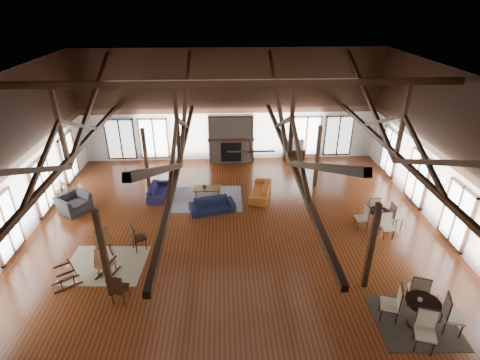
{
  "coord_description": "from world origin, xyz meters",
  "views": [
    {
      "loc": [
        -0.41,
        -12.53,
        8.45
      ],
      "look_at": [
        0.23,
        1.0,
        1.64
      ],
      "focal_mm": 28.0,
      "sensor_mm": 36.0,
      "label": 1
    }
  ],
  "objects_px": {
    "sofa_navy_left": "(158,191)",
    "cafe_table_far": "(379,216)",
    "coffee_table": "(207,189)",
    "cafe_table_near": "(421,309)",
    "sofa_navy_front": "(212,205)",
    "tv_console": "(294,154)",
    "armchair": "(74,203)",
    "sofa_orange": "(261,190)"
  },
  "relations": [
    {
      "from": "sofa_navy_left",
      "to": "cafe_table_far",
      "type": "xyz_separation_m",
      "value": [
        9.2,
        -3.01,
        0.24
      ]
    },
    {
      "from": "coffee_table",
      "to": "cafe_table_near",
      "type": "height_order",
      "value": "cafe_table_near"
    },
    {
      "from": "sofa_navy_front",
      "to": "tv_console",
      "type": "height_order",
      "value": "tv_console"
    },
    {
      "from": "armchair",
      "to": "cafe_table_near",
      "type": "relative_size",
      "value": 0.54
    },
    {
      "from": "cafe_table_near",
      "to": "cafe_table_far",
      "type": "height_order",
      "value": "cafe_table_near"
    },
    {
      "from": "sofa_navy_front",
      "to": "sofa_orange",
      "type": "bearing_deg",
      "value": 15.35
    },
    {
      "from": "cafe_table_near",
      "to": "sofa_navy_front",
      "type": "bearing_deg",
      "value": 132.82
    },
    {
      "from": "sofa_orange",
      "to": "armchair",
      "type": "height_order",
      "value": "armchair"
    },
    {
      "from": "sofa_orange",
      "to": "coffee_table",
      "type": "height_order",
      "value": "sofa_orange"
    },
    {
      "from": "coffee_table",
      "to": "tv_console",
      "type": "bearing_deg",
      "value": 43.58
    },
    {
      "from": "armchair",
      "to": "cafe_table_far",
      "type": "distance_m",
      "value": 12.69
    },
    {
      "from": "coffee_table",
      "to": "sofa_orange",
      "type": "bearing_deg",
      "value": 1.46
    },
    {
      "from": "tv_console",
      "to": "sofa_orange",
      "type": "bearing_deg",
      "value": -118.45
    },
    {
      "from": "sofa_navy_front",
      "to": "coffee_table",
      "type": "relative_size",
      "value": 1.54
    },
    {
      "from": "tv_console",
      "to": "cafe_table_far",
      "type": "bearing_deg",
      "value": -72.52
    },
    {
      "from": "sofa_navy_left",
      "to": "armchair",
      "type": "bearing_deg",
      "value": 113.04
    },
    {
      "from": "sofa_navy_left",
      "to": "cafe_table_near",
      "type": "height_order",
      "value": "cafe_table_near"
    },
    {
      "from": "sofa_navy_left",
      "to": "sofa_orange",
      "type": "relative_size",
      "value": 0.87
    },
    {
      "from": "sofa_orange",
      "to": "coffee_table",
      "type": "relative_size",
      "value": 1.64
    },
    {
      "from": "sofa_orange",
      "to": "armchair",
      "type": "bearing_deg",
      "value": -69.87
    },
    {
      "from": "sofa_navy_front",
      "to": "cafe_table_far",
      "type": "height_order",
      "value": "cafe_table_far"
    },
    {
      "from": "sofa_orange",
      "to": "cafe_table_near",
      "type": "relative_size",
      "value": 0.92
    },
    {
      "from": "sofa_navy_front",
      "to": "cafe_table_far",
      "type": "distance_m",
      "value": 6.84
    },
    {
      "from": "coffee_table",
      "to": "armchair",
      "type": "bearing_deg",
      "value": -167.89
    },
    {
      "from": "coffee_table",
      "to": "tv_console",
      "type": "height_order",
      "value": "tv_console"
    },
    {
      "from": "sofa_orange",
      "to": "armchair",
      "type": "distance_m",
      "value": 8.17
    },
    {
      "from": "sofa_navy_front",
      "to": "armchair",
      "type": "height_order",
      "value": "armchair"
    },
    {
      "from": "armchair",
      "to": "sofa_navy_left",
      "type": "bearing_deg",
      "value": -33.81
    },
    {
      "from": "sofa_orange",
      "to": "cafe_table_near",
      "type": "xyz_separation_m",
      "value": [
        3.75,
        -7.66,
        0.27
      ]
    },
    {
      "from": "sofa_navy_front",
      "to": "tv_console",
      "type": "relative_size",
      "value": 1.62
    },
    {
      "from": "sofa_navy_front",
      "to": "cafe_table_far",
      "type": "xyz_separation_m",
      "value": [
        6.66,
        -1.52,
        0.22
      ]
    },
    {
      "from": "armchair",
      "to": "cafe_table_far",
      "type": "height_order",
      "value": "cafe_table_far"
    },
    {
      "from": "sofa_orange",
      "to": "tv_console",
      "type": "height_order",
      "value": "sofa_orange"
    },
    {
      "from": "cafe_table_near",
      "to": "tv_console",
      "type": "relative_size",
      "value": 1.87
    },
    {
      "from": "cafe_table_near",
      "to": "tv_console",
      "type": "bearing_deg",
      "value": 97.11
    },
    {
      "from": "tv_console",
      "to": "coffee_table",
      "type": "bearing_deg",
      "value": -138.63
    },
    {
      "from": "sofa_orange",
      "to": "armchair",
      "type": "relative_size",
      "value": 1.7
    },
    {
      "from": "cafe_table_near",
      "to": "tv_console",
      "type": "xyz_separation_m",
      "value": [
        -1.48,
        11.85,
        -0.27
      ]
    },
    {
      "from": "armchair",
      "to": "cafe_table_near",
      "type": "distance_m",
      "value": 13.62
    },
    {
      "from": "armchair",
      "to": "sofa_navy_front",
      "type": "bearing_deg",
      "value": -56.35
    },
    {
      "from": "sofa_navy_front",
      "to": "armchair",
      "type": "relative_size",
      "value": 1.6
    },
    {
      "from": "cafe_table_near",
      "to": "cafe_table_far",
      "type": "xyz_separation_m",
      "value": [
        0.71,
        4.91,
        -0.07
      ]
    }
  ]
}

